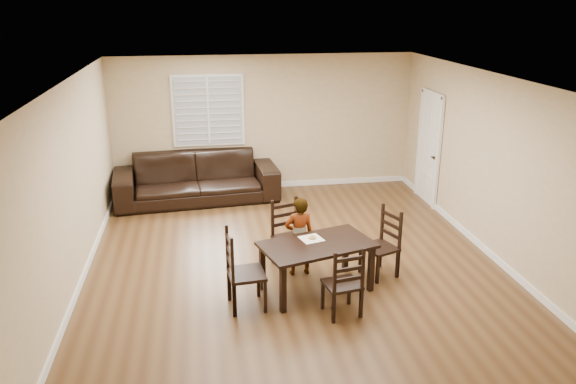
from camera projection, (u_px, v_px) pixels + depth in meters
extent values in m
plane|color=brown|center=(293.00, 260.00, 8.41)|extent=(7.00, 7.00, 0.00)
cube|color=#CAB088|center=(264.00, 123.00, 11.23)|extent=(6.00, 0.04, 2.70)
cube|color=#CAB088|center=(362.00, 297.00, 4.70)|extent=(6.00, 0.04, 2.70)
cube|color=#CAB088|center=(73.00, 185.00, 7.52)|extent=(0.04, 7.00, 2.70)
cube|color=#CAB088|center=(490.00, 165.00, 8.41)|extent=(0.04, 7.00, 2.70)
cube|color=white|center=(293.00, 79.00, 7.52)|extent=(6.00, 7.00, 0.04)
cube|color=white|center=(208.00, 111.00, 10.92)|extent=(1.40, 0.08, 1.40)
cube|color=white|center=(429.00, 149.00, 10.56)|extent=(0.06, 0.94, 2.05)
cylinder|color=#332114|center=(433.00, 158.00, 10.30)|extent=(0.06, 0.06, 0.02)
cube|color=white|center=(265.00, 185.00, 11.64)|extent=(6.00, 0.03, 0.10)
cube|color=white|center=(85.00, 272.00, 7.95)|extent=(0.03, 7.00, 0.10)
cube|color=white|center=(479.00, 244.00, 8.83)|extent=(0.03, 7.00, 0.10)
cube|color=black|center=(317.00, 245.00, 7.36)|extent=(1.62, 1.19, 0.04)
cube|color=black|center=(283.00, 289.00, 6.93)|extent=(0.09, 0.09, 0.64)
cube|color=black|center=(371.00, 269.00, 7.45)|extent=(0.09, 0.09, 0.64)
cube|color=black|center=(262.00, 267.00, 7.49)|extent=(0.09, 0.09, 0.64)
cube|color=black|center=(346.00, 250.00, 8.01)|extent=(0.09, 0.09, 0.64)
cube|color=black|center=(290.00, 239.00, 8.13)|extent=(0.55, 0.53, 0.04)
cube|color=black|center=(284.00, 230.00, 8.26)|extent=(0.43, 0.17, 0.98)
cube|color=black|center=(284.00, 260.00, 7.97)|extent=(0.05, 0.05, 0.40)
cube|color=black|center=(307.00, 255.00, 8.14)|extent=(0.05, 0.05, 0.40)
cube|color=black|center=(273.00, 250.00, 8.27)|extent=(0.05, 0.05, 0.40)
cube|color=black|center=(296.00, 245.00, 8.43)|extent=(0.05, 0.05, 0.40)
cube|color=black|center=(342.00, 284.00, 6.87)|extent=(0.48, 0.46, 0.04)
cube|color=black|center=(348.00, 286.00, 6.69)|extent=(0.42, 0.11, 0.94)
cube|color=black|center=(349.00, 291.00, 7.15)|extent=(0.04, 0.04, 0.38)
cube|color=black|center=(323.00, 295.00, 7.04)|extent=(0.04, 0.04, 0.38)
cube|color=black|center=(361.00, 303.00, 6.85)|extent=(0.04, 0.04, 0.38)
cube|color=black|center=(333.00, 309.00, 6.74)|extent=(0.04, 0.04, 0.38)
cube|color=black|center=(246.00, 274.00, 7.02)|extent=(0.49, 0.52, 0.04)
cube|color=black|center=(230.00, 270.00, 6.95)|extent=(0.09, 0.48, 1.06)
cube|color=black|center=(265.00, 297.00, 6.95)|extent=(0.05, 0.05, 0.43)
cube|color=black|center=(258.00, 281.00, 7.33)|extent=(0.05, 0.05, 0.43)
cube|color=black|center=(235.00, 301.00, 6.86)|extent=(0.05, 0.05, 0.43)
cube|color=black|center=(229.00, 285.00, 7.24)|extent=(0.05, 0.05, 0.43)
cube|color=black|center=(380.00, 248.00, 7.84)|extent=(0.55, 0.56, 0.04)
cube|color=black|center=(390.00, 240.00, 7.90)|extent=(0.20, 0.43, 0.98)
cube|color=black|center=(360.00, 260.00, 7.98)|extent=(0.05, 0.05, 0.40)
cube|color=black|center=(378.00, 270.00, 7.67)|extent=(0.05, 0.05, 0.40)
cube|color=black|center=(380.00, 254.00, 8.15)|extent=(0.05, 0.05, 0.40)
cube|color=black|center=(397.00, 264.00, 7.84)|extent=(0.05, 0.05, 0.40)
imported|color=gray|center=(299.00, 236.00, 7.83)|extent=(0.44, 0.31, 1.15)
cube|color=beige|center=(311.00, 239.00, 7.49)|extent=(0.34, 0.34, 0.00)
torus|color=#C09645|center=(312.00, 237.00, 7.49)|extent=(0.11, 0.11, 0.03)
torus|color=white|center=(312.00, 236.00, 7.49)|extent=(0.09, 0.09, 0.02)
imported|color=black|center=(197.00, 178.00, 10.79)|extent=(3.17, 1.47, 0.90)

